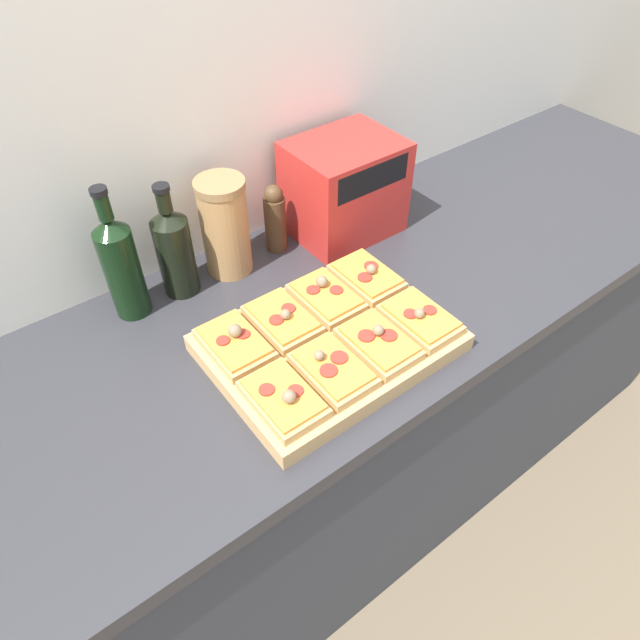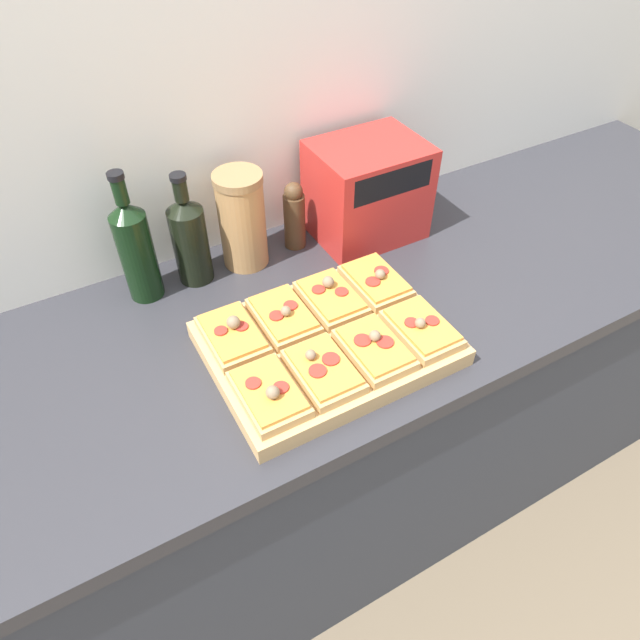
{
  "view_description": "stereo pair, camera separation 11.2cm",
  "coord_description": "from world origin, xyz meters",
  "px_view_note": "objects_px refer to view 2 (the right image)",
  "views": [
    {
      "loc": [
        -0.53,
        -0.4,
        1.73
      ],
      "look_at": [
        -0.04,
        0.24,
        0.95
      ],
      "focal_mm": 32.0,
      "sensor_mm": 36.0,
      "label": 1
    },
    {
      "loc": [
        -0.44,
        -0.46,
        1.73
      ],
      "look_at": [
        -0.04,
        0.24,
        0.95
      ],
      "focal_mm": 32.0,
      "sensor_mm": 36.0,
      "label": 2
    }
  ],
  "objects_px": {
    "cutting_board": "(327,343)",
    "toaster_oven": "(367,191)",
    "pepper_mill": "(294,216)",
    "grain_jar_tall": "(242,220)",
    "wine_bottle": "(190,239)",
    "olive_oil_bottle": "(136,249)"
  },
  "relations": [
    {
      "from": "cutting_board",
      "to": "toaster_oven",
      "type": "height_order",
      "value": "toaster_oven"
    },
    {
      "from": "olive_oil_bottle",
      "to": "wine_bottle",
      "type": "height_order",
      "value": "olive_oil_bottle"
    },
    {
      "from": "olive_oil_bottle",
      "to": "toaster_oven",
      "type": "xyz_separation_m",
      "value": [
        0.55,
        -0.04,
        -0.01
      ]
    },
    {
      "from": "wine_bottle",
      "to": "cutting_board",
      "type": "bearing_deg",
      "value": -66.86
    },
    {
      "from": "olive_oil_bottle",
      "to": "pepper_mill",
      "type": "xyz_separation_m",
      "value": [
        0.37,
        0.0,
        -0.04
      ]
    },
    {
      "from": "wine_bottle",
      "to": "grain_jar_tall",
      "type": "height_order",
      "value": "wine_bottle"
    },
    {
      "from": "wine_bottle",
      "to": "grain_jar_tall",
      "type": "xyz_separation_m",
      "value": [
        0.12,
        0.0,
        0.01
      ]
    },
    {
      "from": "olive_oil_bottle",
      "to": "grain_jar_tall",
      "type": "bearing_deg",
      "value": 0.0
    },
    {
      "from": "cutting_board",
      "to": "pepper_mill",
      "type": "xyz_separation_m",
      "value": [
        0.11,
        0.34,
        0.06
      ]
    },
    {
      "from": "wine_bottle",
      "to": "grain_jar_tall",
      "type": "bearing_deg",
      "value": 0.0
    },
    {
      "from": "pepper_mill",
      "to": "cutting_board",
      "type": "bearing_deg",
      "value": -107.19
    },
    {
      "from": "wine_bottle",
      "to": "olive_oil_bottle",
      "type": "bearing_deg",
      "value": 180.0
    },
    {
      "from": "wine_bottle",
      "to": "toaster_oven",
      "type": "relative_size",
      "value": 0.95
    },
    {
      "from": "cutting_board",
      "to": "grain_jar_tall",
      "type": "xyz_separation_m",
      "value": [
        -0.02,
        0.34,
        0.1
      ]
    },
    {
      "from": "olive_oil_bottle",
      "to": "toaster_oven",
      "type": "height_order",
      "value": "olive_oil_bottle"
    },
    {
      "from": "olive_oil_bottle",
      "to": "toaster_oven",
      "type": "bearing_deg",
      "value": -3.71
    },
    {
      "from": "cutting_board",
      "to": "toaster_oven",
      "type": "relative_size",
      "value": 1.65
    },
    {
      "from": "cutting_board",
      "to": "toaster_oven",
      "type": "bearing_deg",
      "value": 47.32
    },
    {
      "from": "cutting_board",
      "to": "grain_jar_tall",
      "type": "bearing_deg",
      "value": 93.92
    },
    {
      "from": "grain_jar_tall",
      "to": "pepper_mill",
      "type": "distance_m",
      "value": 0.13
    },
    {
      "from": "olive_oil_bottle",
      "to": "cutting_board",
      "type": "bearing_deg",
      "value": -52.71
    },
    {
      "from": "grain_jar_tall",
      "to": "pepper_mill",
      "type": "relative_size",
      "value": 1.34
    }
  ]
}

